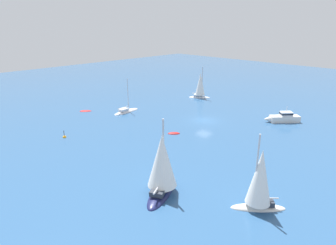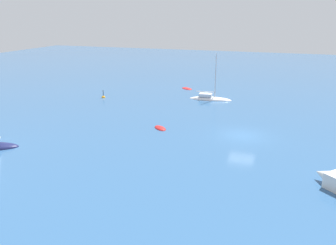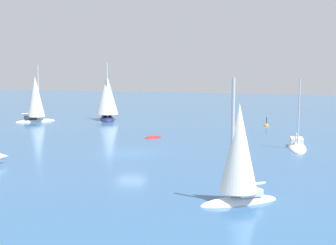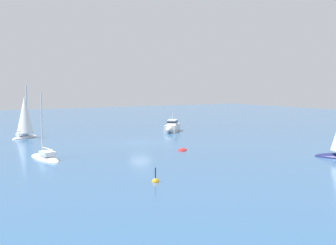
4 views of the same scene
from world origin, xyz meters
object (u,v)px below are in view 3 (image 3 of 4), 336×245
Objects in this scene: sloop at (35,101)px; rib at (153,138)px; sailboat at (239,158)px; sloop_1 at (107,100)px; sloop_2 at (297,147)px; channel_buoy at (266,126)px.

rib is (-8.66, -18.89, -2.77)m from sloop.
sloop_1 is at bearing -93.11° from sailboat.
sailboat is at bearing -86.48° from sloop.
sloop reaches higher than sailboat.
sloop_1 is 4.07× the size of rib.
rib is at bearing -102.57° from sloop_2.
sloop is 0.95× the size of sloop_1.
sloop_2 is (18.70, -2.92, -2.47)m from sailboat.
sailboat is 33.41m from channel_buoy.
sloop_1 is (33.59, 22.13, 0.15)m from sailboat.
sloop_1 reaches higher than channel_buoy.
sloop_1 is at bearing 89.22° from channel_buoy.
sloop_1 reaches higher than sailboat.
sailboat is 23.81m from rib.
channel_buoy is at bearing 3.84° from rib.
sailboat is 1.09× the size of sloop_2.
sloop_2 is 15.10m from channel_buoy.
channel_buoy is at bearing -34.87° from sloop.
sloop_2 is at bearing -60.21° from sloop.
sailboat is at bearing -106.99° from rib.
channel_buoy is at bearing -124.88° from sailboat.
channel_buoy is (14.60, 3.86, -0.08)m from sloop_2.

